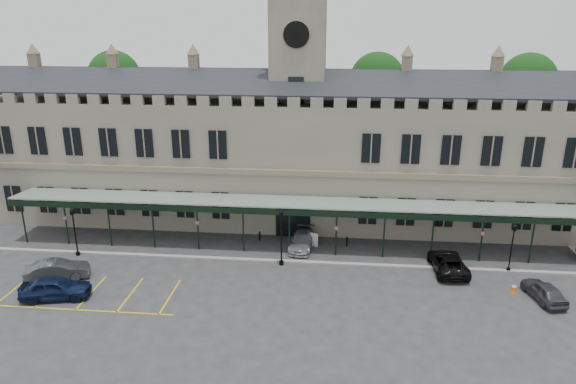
# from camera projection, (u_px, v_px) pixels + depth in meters

# --- Properties ---
(ground) EXTENTS (140.00, 140.00, 0.00)m
(ground) POSITION_uv_depth(u_px,v_px,m) (280.00, 295.00, 37.70)
(ground) COLOR #2D2D2F
(station_building) EXTENTS (60.00, 10.36, 17.30)m
(station_building) POSITION_uv_depth(u_px,v_px,m) (298.00, 156.00, 50.66)
(station_building) COLOR #6B6759
(station_building) RESTS_ON ground
(clock_tower) EXTENTS (5.60, 5.60, 24.80)m
(clock_tower) POSITION_uv_depth(u_px,v_px,m) (298.00, 88.00, 48.63)
(clock_tower) COLOR #6B6759
(clock_tower) RESTS_ON ground
(canopy) EXTENTS (50.00, 4.10, 4.30)m
(canopy) POSITION_uv_depth(u_px,v_px,m) (290.00, 226.00, 43.98)
(canopy) COLOR #8C9E93
(canopy) RESTS_ON ground
(kerb) EXTENTS (60.00, 0.40, 0.12)m
(kerb) POSITION_uv_depth(u_px,v_px,m) (287.00, 261.00, 42.87)
(kerb) COLOR gray
(kerb) RESTS_ON ground
(parking_markings) EXTENTS (16.00, 6.00, 0.01)m
(parking_markings) POSITION_uv_depth(u_px,v_px,m) (88.00, 296.00, 37.57)
(parking_markings) COLOR gold
(parking_markings) RESTS_ON ground
(tree_behind_left) EXTENTS (6.00, 6.00, 16.00)m
(tree_behind_left) POSITION_uv_depth(u_px,v_px,m) (115.00, 78.00, 59.24)
(tree_behind_left) COLOR #332314
(tree_behind_left) RESTS_ON ground
(tree_behind_mid) EXTENTS (6.00, 6.00, 16.00)m
(tree_behind_mid) POSITION_uv_depth(u_px,v_px,m) (377.00, 81.00, 56.49)
(tree_behind_mid) COLOR #332314
(tree_behind_mid) RESTS_ON ground
(tree_behind_right) EXTENTS (6.00, 6.00, 16.00)m
(tree_behind_right) POSITION_uv_depth(u_px,v_px,m) (527.00, 83.00, 55.03)
(tree_behind_right) COLOR #332314
(tree_behind_right) RESTS_ON ground
(lamp_post_left) EXTENTS (0.42, 0.42, 4.39)m
(lamp_post_left) POSITION_uv_depth(u_px,v_px,m) (74.00, 227.00, 43.30)
(lamp_post_left) COLOR black
(lamp_post_left) RESTS_ON ground
(lamp_post_mid) EXTENTS (0.47, 0.47, 5.02)m
(lamp_post_mid) POSITION_uv_depth(u_px,v_px,m) (281.00, 231.00, 41.46)
(lamp_post_mid) COLOR black
(lamp_post_mid) RESTS_ON ground
(lamp_post_right) EXTENTS (0.40, 0.40, 4.19)m
(lamp_post_right) POSITION_uv_depth(u_px,v_px,m) (512.00, 243.00, 40.49)
(lamp_post_right) COLOR black
(lamp_post_right) RESTS_ON ground
(traffic_cone) EXTENTS (0.47, 0.47, 0.75)m
(traffic_cone) POSITION_uv_depth(u_px,v_px,m) (514.00, 288.00, 37.94)
(traffic_cone) COLOR #F65007
(traffic_cone) RESTS_ON ground
(sign_board) EXTENTS (0.71, 0.29, 1.26)m
(sign_board) POSITION_uv_depth(u_px,v_px,m) (314.00, 240.00, 45.65)
(sign_board) COLOR black
(sign_board) RESTS_ON ground
(bollard_left) EXTENTS (0.16, 0.16, 0.90)m
(bollard_left) POSITION_uv_depth(u_px,v_px,m) (260.00, 236.00, 46.88)
(bollard_left) COLOR black
(bollard_left) RESTS_ON ground
(bollard_right) EXTENTS (0.16, 0.16, 0.88)m
(bollard_right) POSITION_uv_depth(u_px,v_px,m) (347.00, 242.00, 45.73)
(bollard_right) COLOR black
(bollard_right) RESTS_ON ground
(car_left_a) EXTENTS (5.20, 2.96, 1.67)m
(car_left_a) POSITION_uv_depth(u_px,v_px,m) (56.00, 288.00, 37.01)
(car_left_a) COLOR black
(car_left_a) RESTS_ON ground
(car_left_b) EXTENTS (4.99, 3.33, 1.56)m
(car_left_b) POSITION_uv_depth(u_px,v_px,m) (57.00, 270.00, 39.76)
(car_left_b) COLOR #36393E
(car_left_b) RESTS_ON ground
(car_taxi) EXTENTS (2.30, 4.86, 1.37)m
(car_taxi) POSITION_uv_depth(u_px,v_px,m) (302.00, 241.00, 45.35)
(car_taxi) COLOR #979A9E
(car_taxi) RESTS_ON ground
(car_van) EXTENTS (2.77, 5.42, 1.47)m
(car_van) POSITION_uv_depth(u_px,v_px,m) (448.00, 262.00, 41.17)
(car_van) COLOR black
(car_van) RESTS_ON ground
(car_right_a) EXTENTS (2.44, 4.30, 1.38)m
(car_right_a) POSITION_uv_depth(u_px,v_px,m) (544.00, 291.00, 36.88)
(car_right_a) COLOR #36393E
(car_right_a) RESTS_ON ground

